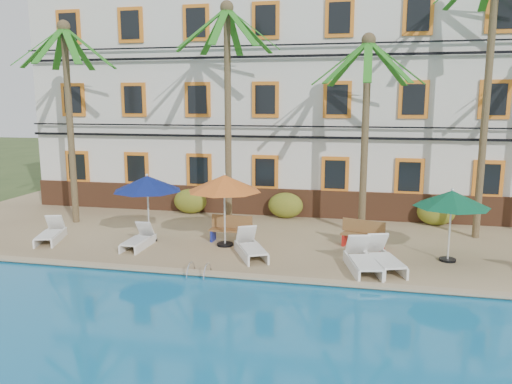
% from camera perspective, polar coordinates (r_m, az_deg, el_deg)
% --- Properties ---
extents(ground, '(100.00, 100.00, 0.00)m').
position_cam_1_polar(ground, '(15.20, 1.59, -9.59)').
color(ground, '#384C23').
rests_on(ground, ground).
extents(pool_deck, '(30.00, 12.00, 0.25)m').
position_cam_1_polar(pool_deck, '(19.88, 4.22, -4.43)').
color(pool_deck, tan).
rests_on(pool_deck, ground).
extents(pool_coping, '(30.00, 0.35, 0.06)m').
position_cam_1_polar(pool_coping, '(14.27, 0.93, -9.74)').
color(pool_coping, tan).
rests_on(pool_coping, pool_deck).
extents(hotel_building, '(25.40, 6.44, 10.22)m').
position_cam_1_polar(hotel_building, '(24.18, 6.04, 10.73)').
color(hotel_building, silver).
rests_on(hotel_building, pool_deck).
extents(palm_a, '(3.96, 3.96, 8.04)m').
position_cam_1_polar(palm_a, '(21.48, -20.68, 10.21)').
color(palm_a, brown).
rests_on(palm_a, pool_deck).
extents(palm_b, '(3.96, 3.96, 8.57)m').
position_cam_1_polar(palm_b, '(19.20, -3.26, 11.82)').
color(palm_b, brown).
rests_on(palm_b, pool_deck).
extents(palm_c, '(3.96, 3.96, 7.30)m').
position_cam_1_polar(palm_c, '(18.58, 12.46, 9.39)').
color(palm_c, brown).
rests_on(palm_c, pool_deck).
extents(palm_d, '(3.96, 3.96, 10.04)m').
position_cam_1_polar(palm_d, '(19.53, 25.13, 13.30)').
color(palm_d, brown).
rests_on(palm_d, pool_deck).
extents(shrub_left, '(1.50, 0.90, 1.10)m').
position_cam_1_polar(shrub_left, '(22.38, -7.52, -1.05)').
color(shrub_left, '#285919').
rests_on(shrub_left, pool_deck).
extents(shrub_mid, '(1.50, 0.90, 1.10)m').
position_cam_1_polar(shrub_mid, '(21.34, 3.40, -1.53)').
color(shrub_mid, '#285919').
rests_on(shrub_mid, pool_deck).
extents(shrub_right, '(1.50, 0.90, 1.10)m').
position_cam_1_polar(shrub_right, '(21.33, 19.90, -2.15)').
color(shrub_right, '#285919').
rests_on(shrub_right, pool_deck).
extents(umbrella_blue, '(2.44, 2.44, 2.44)m').
position_cam_1_polar(umbrella_blue, '(17.89, -12.31, 0.92)').
color(umbrella_blue, black).
rests_on(umbrella_blue, pool_deck).
extents(umbrella_red, '(2.55, 2.55, 2.55)m').
position_cam_1_polar(umbrella_red, '(16.94, -3.64, 0.96)').
color(umbrella_red, black).
rests_on(umbrella_red, pool_deck).
extents(umbrella_green, '(2.31, 2.31, 2.31)m').
position_cam_1_polar(umbrella_green, '(16.42, 21.47, -0.78)').
color(umbrella_green, black).
rests_on(umbrella_green, pool_deck).
extents(lounger_a, '(1.16, 1.93, 0.86)m').
position_cam_1_polar(lounger_a, '(19.30, -22.40, -4.41)').
color(lounger_a, white).
rests_on(lounger_a, pool_deck).
extents(lounger_b, '(0.61, 1.71, 0.81)m').
position_cam_1_polar(lounger_b, '(17.60, -13.27, -5.33)').
color(lounger_b, white).
rests_on(lounger_b, pool_deck).
extents(lounger_c, '(1.48, 2.03, 0.91)m').
position_cam_1_polar(lounger_c, '(16.14, -0.61, -6.35)').
color(lounger_c, white).
rests_on(lounger_c, pool_deck).
extents(lounger_d, '(1.19, 2.16, 0.97)m').
position_cam_1_polar(lounger_d, '(15.14, 12.05, -7.65)').
color(lounger_d, white).
rests_on(lounger_d, pool_deck).
extents(lounger_e, '(1.34, 2.17, 0.97)m').
position_cam_1_polar(lounger_e, '(15.45, 14.29, -7.37)').
color(lounger_e, white).
rests_on(lounger_e, pool_deck).
extents(bench_left, '(1.51, 0.52, 0.93)m').
position_cam_1_polar(bench_left, '(17.78, -2.86, -4.21)').
color(bench_left, olive).
rests_on(bench_left, pool_deck).
extents(bench_right, '(1.57, 0.91, 0.93)m').
position_cam_1_polar(bench_right, '(17.47, 12.25, -4.70)').
color(bench_right, olive).
rests_on(bench_right, pool_deck).
extents(pool_ladder, '(0.54, 0.74, 0.74)m').
position_cam_1_polar(pool_ladder, '(14.65, -6.52, -9.39)').
color(pool_ladder, silver).
rests_on(pool_ladder, ground).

